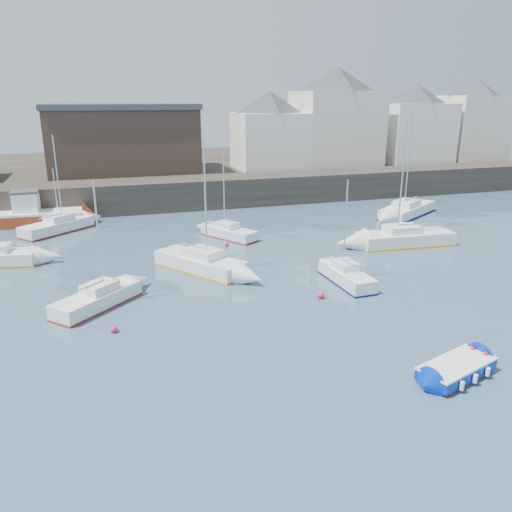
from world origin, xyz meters
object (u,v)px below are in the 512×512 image
object	(u,v)px
sailboat_c	(346,276)
buoy_near	(114,332)
sailboat_b	(200,262)
buoy_far	(227,246)
sailboat_a	(98,299)
blue_dinghy	(456,369)
sailboat_d	(405,238)
buoy_mid	(321,298)
sailboat_f	(229,232)
sailboat_g	(407,210)
sailboat_h	(57,226)
fishing_boat	(38,214)

from	to	relation	value
sailboat_c	buoy_near	distance (m)	14.38
sailboat_b	sailboat_c	distance (m)	9.62
buoy_far	sailboat_a	bearing A→B (deg)	-136.22
blue_dinghy	sailboat_c	distance (m)	11.30
sailboat_b	sailboat_d	bearing A→B (deg)	3.87
buoy_near	sailboat_b	bearing A→B (deg)	52.78
buoy_mid	sailboat_f	bearing A→B (deg)	97.21
sailboat_c	buoy_mid	bearing A→B (deg)	-144.90
blue_dinghy	sailboat_g	distance (m)	30.38
blue_dinghy	sailboat_g	bearing A→B (deg)	60.06
sailboat_h	fishing_boat	bearing A→B (deg)	117.47
sailboat_g	sailboat_h	size ratio (longest dim) A/B	1.21
blue_dinghy	fishing_boat	size ratio (longest dim) A/B	0.50
sailboat_b	sailboat_f	bearing A→B (deg)	62.27
fishing_boat	buoy_near	distance (m)	25.39
sailboat_a	sailboat_h	xyz separation A→B (m)	(-3.10, 17.83, 0.04)
fishing_boat	sailboat_h	world-z (taller)	sailboat_h
blue_dinghy	sailboat_h	xyz separation A→B (m)	(-17.13, 29.88, 0.15)
blue_dinghy	buoy_mid	distance (m)	9.66
sailboat_c	buoy_far	xyz separation A→B (m)	(-5.09, 10.08, -0.49)
fishing_boat	sailboat_h	xyz separation A→B (m)	(1.77, -3.40, -0.45)
fishing_boat	sailboat_a	distance (m)	21.79
blue_dinghy	sailboat_h	size ratio (longest dim) A/B	0.47
fishing_boat	sailboat_b	distance (m)	20.49
sailboat_h	blue_dinghy	bearing A→B (deg)	-60.18
sailboat_f	sailboat_h	world-z (taller)	sailboat_h
fishing_boat	sailboat_g	distance (m)	34.76
blue_dinghy	fishing_boat	bearing A→B (deg)	119.58
sailboat_a	sailboat_f	xyz separation A→B (m)	(10.47, 11.61, -0.02)
buoy_near	sailboat_d	bearing A→B (deg)	21.72
sailboat_d	sailboat_b	bearing A→B (deg)	-176.13
fishing_boat	sailboat_b	bearing A→B (deg)	-55.89
sailboat_h	sailboat_d	bearing A→B (deg)	-25.44
sailboat_g	sailboat_a	bearing A→B (deg)	-153.95
blue_dinghy	sailboat_a	size ratio (longest dim) A/B	0.56
sailboat_a	sailboat_g	world-z (taller)	sailboat_g
sailboat_c	sailboat_h	size ratio (longest dim) A/B	0.78
fishing_boat	buoy_near	xyz separation A→B (m)	(5.56, -24.76, -0.98)
blue_dinghy	sailboat_d	size ratio (longest dim) A/B	0.40
sailboat_f	buoy_near	distance (m)	18.02
fishing_boat	sailboat_f	bearing A→B (deg)	-32.11
sailboat_g	sailboat_b	bearing A→B (deg)	-156.11
sailboat_f	sailboat_a	bearing A→B (deg)	-132.06
sailboat_a	sailboat_b	distance (m)	7.88
sailboat_f	buoy_far	world-z (taller)	sailboat_f
sailboat_g	buoy_far	distance (m)	20.11
sailboat_d	buoy_mid	distance (m)	13.42
sailboat_c	buoy_far	bearing A→B (deg)	116.80
fishing_boat	buoy_far	distance (m)	18.86
sailboat_d	sailboat_f	world-z (taller)	sailboat_d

